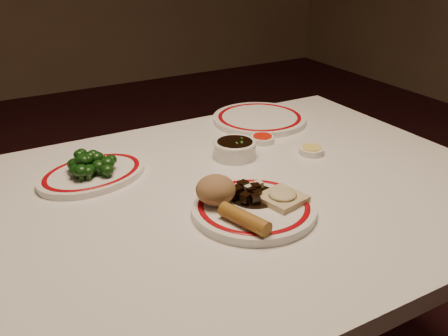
% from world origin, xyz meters
% --- Properties ---
extents(dining_table, '(1.20, 0.90, 0.75)m').
position_xyz_m(dining_table, '(0.00, 0.00, 0.66)').
color(dining_table, white).
rests_on(dining_table, ground).
extents(main_plate, '(0.27, 0.27, 0.02)m').
position_xyz_m(main_plate, '(-0.02, -0.11, 0.76)').
color(main_plate, white).
rests_on(main_plate, dining_table).
extents(rice_mound, '(0.08, 0.08, 0.06)m').
position_xyz_m(rice_mound, '(-0.08, -0.06, 0.80)').
color(rice_mound, '#936B45').
rests_on(rice_mound, main_plate).
extents(spring_roll, '(0.06, 0.11, 0.03)m').
position_xyz_m(spring_roll, '(-0.08, -0.16, 0.78)').
color(spring_roll, olive).
rests_on(spring_roll, main_plate).
extents(fried_wonton, '(0.10, 0.10, 0.02)m').
position_xyz_m(fried_wonton, '(0.04, -0.12, 0.78)').
color(fried_wonton, '#C5B78B').
rests_on(fried_wonton, main_plate).
extents(stirfry_heap, '(0.10, 0.10, 0.03)m').
position_xyz_m(stirfry_heap, '(-0.01, -0.08, 0.78)').
color(stirfry_heap, black).
rests_on(stirfry_heap, main_plate).
extents(broccoli_plate, '(0.30, 0.27, 0.02)m').
position_xyz_m(broccoli_plate, '(-0.25, 0.21, 0.76)').
color(broccoli_plate, white).
rests_on(broccoli_plate, dining_table).
extents(broccoli_pile, '(0.11, 0.10, 0.05)m').
position_xyz_m(broccoli_pile, '(-0.25, 0.20, 0.79)').
color(broccoli_pile, '#23471C').
rests_on(broccoli_pile, broccoli_plate).
extents(soy_bowl, '(0.11, 0.11, 0.04)m').
position_xyz_m(soy_bowl, '(0.09, 0.15, 0.77)').
color(soy_bowl, white).
rests_on(soy_bowl, dining_table).
extents(sweet_sour_dish, '(0.06, 0.06, 0.02)m').
position_xyz_m(sweet_sour_dish, '(0.20, 0.19, 0.76)').
color(sweet_sour_dish, white).
rests_on(sweet_sour_dish, dining_table).
extents(mustard_dish, '(0.06, 0.06, 0.02)m').
position_xyz_m(mustard_dish, '(0.27, 0.07, 0.76)').
color(mustard_dish, white).
rests_on(mustard_dish, dining_table).
extents(far_plate, '(0.28, 0.28, 0.02)m').
position_xyz_m(far_plate, '(0.28, 0.33, 0.76)').
color(far_plate, white).
rests_on(far_plate, dining_table).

